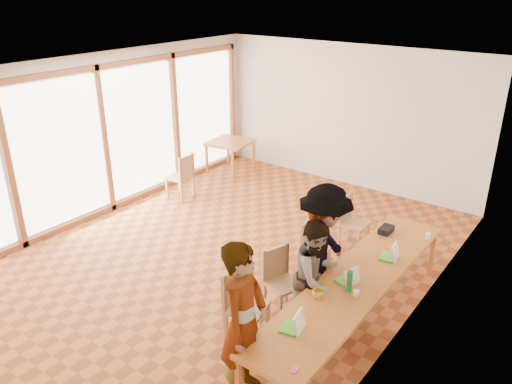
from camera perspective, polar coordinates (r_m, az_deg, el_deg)
ground at (r=8.29m, az=-3.23°, el=-7.16°), size 8.00×8.00×0.00m
wall_back at (r=10.86m, az=10.36°, el=8.51°), size 6.00×0.10×3.00m
wall_right at (r=6.29m, az=18.00°, el=-3.31°), size 0.10×8.00×3.00m
window_wall at (r=9.73m, az=-17.04°, el=6.16°), size 0.10×8.00×3.00m
ceiling at (r=7.25m, az=-3.77°, el=13.90°), size 6.00×8.00×0.04m
communal_table at (r=6.44m, az=11.43°, el=-10.08°), size 0.80×4.00×0.75m
side_table at (r=11.54m, az=-2.97°, el=5.43°), size 0.90×0.90×0.75m
chair_near at (r=6.24m, az=-1.97°, el=-11.82°), size 0.56×0.56×0.53m
chair_mid at (r=6.77m, az=2.70°, el=-9.21°), size 0.54×0.54×0.49m
chair_far at (r=7.69m, az=6.30°, el=-5.52°), size 0.45×0.45×0.44m
chair_empty at (r=8.46m, az=10.68°, el=-2.64°), size 0.42×0.42×0.48m
chair_spare at (r=10.20m, az=-8.33°, el=2.27°), size 0.48×0.48×0.51m
person_near at (r=5.29m, az=-1.40°, el=-14.72°), size 0.60×0.77×1.86m
person_mid at (r=6.32m, az=6.91°, el=-9.65°), size 0.68×0.82×1.55m
person_far at (r=6.52m, az=7.69°, el=-6.92°), size 0.91×1.32×1.87m
laptop_near at (r=5.49m, az=4.49°, el=-14.86°), size 0.27×0.29×0.22m
laptop_mid at (r=6.29m, az=10.57°, el=-9.71°), size 0.28×0.30×0.21m
laptop_far at (r=6.92m, az=15.19°, el=-6.90°), size 0.26×0.29×0.22m
yellow_mug at (r=5.98m, az=7.04°, el=-11.46°), size 0.13×0.13×0.10m
green_bottle at (r=6.09m, az=10.64°, el=-10.00°), size 0.07×0.07×0.28m
clear_glass at (r=7.58m, az=19.04°, el=-4.76°), size 0.07×0.07×0.09m
condiment_cup at (r=6.10m, az=11.39°, el=-11.26°), size 0.08×0.08×0.06m
pink_phone at (r=5.05m, az=4.47°, el=-19.63°), size 0.05×0.10×0.01m
black_pouch at (r=7.58m, az=14.65°, el=-4.19°), size 0.16×0.26×0.09m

